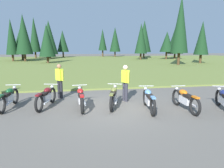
% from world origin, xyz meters
% --- Properties ---
extents(ground_plane, '(140.00, 140.00, 0.00)m').
position_xyz_m(ground_plane, '(0.00, 0.00, 0.00)').
color(ground_plane, '#605B54').
extents(grass_moorland, '(80.00, 44.00, 0.10)m').
position_xyz_m(grass_moorland, '(0.00, 25.66, 0.05)').
color(grass_moorland, olive).
rests_on(grass_moorland, ground).
extents(forest_treeline, '(34.43, 29.84, 9.07)m').
position_xyz_m(forest_treeline, '(2.64, 34.14, 4.37)').
color(forest_treeline, '#47331E').
rests_on(forest_treeline, ground).
extents(motorcycle_british_green, '(0.62, 2.10, 0.88)m').
position_xyz_m(motorcycle_british_green, '(-4.23, 0.77, 0.44)').
color(motorcycle_british_green, black).
rests_on(motorcycle_british_green, ground).
extents(motorcycle_maroon, '(0.76, 2.06, 0.88)m').
position_xyz_m(motorcycle_maroon, '(-2.75, 0.68, 0.44)').
color(motorcycle_maroon, black).
rests_on(motorcycle_maroon, ground).
extents(motorcycle_red, '(0.62, 2.10, 0.88)m').
position_xyz_m(motorcycle_red, '(-1.35, 0.21, 0.44)').
color(motorcycle_red, black).
rests_on(motorcycle_red, ground).
extents(motorcycle_olive, '(0.81, 2.04, 0.88)m').
position_xyz_m(motorcycle_olive, '(-0.00, 0.24, 0.44)').
color(motorcycle_olive, black).
rests_on(motorcycle_olive, ground).
extents(motorcycle_sky_blue, '(0.62, 2.09, 0.88)m').
position_xyz_m(motorcycle_sky_blue, '(1.28, -0.48, 0.44)').
color(motorcycle_sky_blue, black).
rests_on(motorcycle_sky_blue, ground).
extents(motorcycle_orange, '(0.62, 2.10, 0.88)m').
position_xyz_m(motorcycle_orange, '(2.69, -0.71, 0.44)').
color(motorcycle_orange, black).
rests_on(motorcycle_orange, ground).
extents(motorcycle_navy, '(0.94, 1.99, 0.88)m').
position_xyz_m(motorcycle_navy, '(4.18, -1.04, 0.44)').
color(motorcycle_navy, black).
rests_on(motorcycle_navy, ground).
extents(rider_checking_bike, '(0.40, 0.43, 1.67)m').
position_xyz_m(rider_checking_bike, '(-2.30, 2.14, 0.95)').
color(rider_checking_bike, black).
rests_on(rider_checking_bike, ground).
extents(rider_with_back_turned, '(0.33, 0.52, 1.67)m').
position_xyz_m(rider_with_back_turned, '(0.69, 1.02, 0.95)').
color(rider_with_back_turned, '#2D2D38').
rests_on(rider_with_back_turned, ground).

